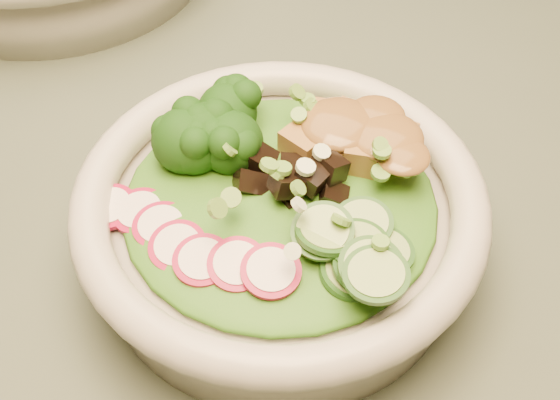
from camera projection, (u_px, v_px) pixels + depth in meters
The scene contains 9 objects.
salad_bowl at pixel (280, 221), 0.44m from camera, with size 0.23×0.23×0.06m.
lettuce_bed at pixel (280, 199), 0.43m from camera, with size 0.17×0.17×0.02m, color #165712.
broccoli_florets at pixel (221, 130), 0.45m from camera, with size 0.07×0.06×0.04m, color black, non-canonical shape.
radish_slices at pixel (196, 248), 0.40m from camera, with size 0.09×0.03×0.02m, color maroon, non-canonical shape.
cucumber_slices at pixel (346, 253), 0.39m from camera, with size 0.06×0.06×0.03m, color #9EC26C, non-canonical shape.
mushroom_heap at pixel (295, 177), 0.42m from camera, with size 0.06×0.06×0.03m, color black, non-canonical shape.
tofu_cubes at pixel (357, 146), 0.44m from camera, with size 0.08×0.05×0.03m, color olive, non-canonical shape.
peanut_sauce at pixel (358, 132), 0.43m from camera, with size 0.06×0.05×0.01m, color brown.
scallion_garnish at pixel (280, 174), 0.41m from camera, with size 0.16×0.16×0.02m, color #659B36, non-canonical shape.
Camera 1 is at (0.09, -0.20, 1.12)m, focal length 50.00 mm.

